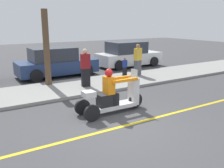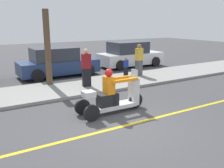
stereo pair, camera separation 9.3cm
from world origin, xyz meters
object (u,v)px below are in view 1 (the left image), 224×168
Objects in this scene: spectator_mid_group at (125,67)px; spectator_end_of_line at (138,60)px; motorcycle_trike at (113,97)px; parked_car_lot_right at (128,55)px; tree_trunk at (46,48)px; parked_car_lot_left at (56,63)px; spectator_by_tree at (85,68)px.

spectator_mid_group is 0.59× the size of spectator_end_of_line.
parked_car_lot_right reaches higher than motorcycle_trike.
tree_trunk reaches higher than spectator_mid_group.
parked_car_lot_left is at bearing -175.02° from parked_car_lot_right.
tree_trunk is at bearing 173.26° from spectator_end_of_line.
spectator_by_tree is at bearing -142.95° from parked_car_lot_right.
spectator_by_tree reaches higher than spectator_mid_group.
spectator_end_of_line reaches higher than parked_car_lot_left.
parked_car_lot_left is at bearing 143.98° from spectator_end_of_line.
parked_car_lot_right is at bearing 51.27° from motorcycle_trike.
parked_car_lot_right is at bearing 51.83° from spectator_mid_group.
spectator_end_of_line is 3.46m from parked_car_lot_right.
parked_car_lot_right is at bearing 4.98° from parked_car_lot_left.
spectator_end_of_line is 1.00× the size of spectator_by_tree.
tree_trunk reaches higher than parked_car_lot_right.
tree_trunk is (-6.29, -2.52, 1.03)m from parked_car_lot_right.
tree_trunk is (-4.02, 0.37, 1.20)m from spectator_mid_group.
motorcycle_trike is 1.44× the size of spectator_end_of_line.
spectator_end_of_line reaches higher than motorcycle_trike.
spectator_mid_group is 0.80m from spectator_end_of_line.
motorcycle_trike is 2.45× the size of spectator_mid_group.
spectator_mid_group is (3.30, 4.05, 0.07)m from motorcycle_trike.
spectator_by_tree is 3.33m from parked_car_lot_left.
parked_car_lot_left reaches higher than spectator_mid_group.
spectator_mid_group is at bearing 17.95° from spectator_by_tree.
spectator_by_tree is 2.00m from tree_trunk.
motorcycle_trike is 6.50m from parked_car_lot_left.
tree_trunk is (-1.11, -2.07, 1.06)m from parked_car_lot_left.
spectator_by_tree reaches higher than parked_car_lot_right.
motorcycle_trike is 5.57m from spectator_end_of_line.
spectator_end_of_line reaches higher than parked_car_lot_right.
spectator_mid_group is at bearing -39.91° from parked_car_lot_left.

